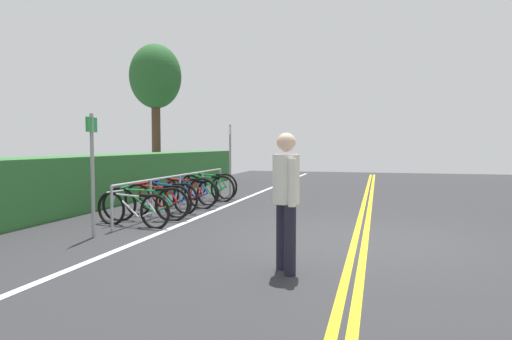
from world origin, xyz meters
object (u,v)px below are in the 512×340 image
Objects in this scene: pedestrian at (286,193)px; sign_post_near at (92,163)px; bicycle_7 at (211,185)px; bicycle_0 at (133,209)px; bicycle_3 at (167,197)px; bike_rack at (180,183)px; bicycle_6 at (207,188)px; bicycle_2 at (157,200)px; tree_mid at (155,79)px; bicycle_4 at (184,193)px; sign_post_far at (230,153)px; bicycle_1 at (146,204)px; bicycle_5 at (192,192)px.

pedestrian is 3.65m from sign_post_near.
sign_post_near is (-5.74, -0.11, 0.87)m from bicycle_7.
bicycle_0 is 1.87m from bicycle_3.
bicycle_6 is at bearing -0.19° from bike_rack.
tree_mid is at bearing 27.33° from bicycle_2.
bicycle_6 is (2.12, -0.13, 0.01)m from bicycle_3.
bicycle_3 is 0.98× the size of bicycle_4.
bicycle_0 is 0.98× the size of bicycle_2.
sign_post_far is (5.42, -0.13, 0.96)m from bicycle_0.
bicycle_4 is 2.13m from bicycle_7.
bicycle_2 reaches higher than bicycle_3.
sign_post_far is (4.80, -0.20, 0.94)m from bicycle_1.
bicycle_7 is at bearing -139.38° from tree_mid.
bicycle_7 is 5.81m from sign_post_near.
bicycle_6 is 0.30× the size of tree_mid.
bicycle_7 reaches higher than bicycle_0.
pedestrian reaches higher than bicycle_7.
bicycle_0 is (-2.27, -0.07, -0.29)m from bike_rack.
bicycle_3 is 3.09m from sign_post_near.
bicycle_0 is at bearing -155.11° from tree_mid.
bicycle_4 is 0.72m from bicycle_5.
bicycle_7 is at bearing 2.44° from bicycle_0.
tree_mid reaches higher than bicycle_7.
pedestrian is at bearing -157.26° from sign_post_far.
bicycle_5 is at bearing 6.86° from bike_rack.
bicycle_2 is at bearing -177.82° from bicycle_5.
bicycle_5 is 8.63m from tree_mid.
sign_post_near is at bearing 179.85° from bike_rack.
bicycle_7 is 0.83× the size of sign_post_far.
bicycle_4 is 5.94m from pedestrian.
bicycle_2 is 1.02× the size of pedestrian.
sign_post_far is at bearing -2.35° from bicycle_1.
sign_post_near is at bearing 175.65° from bicycle_0.
tree_mid is (7.76, 4.26, 3.88)m from bicycle_3.
sign_post_far reaches higher than bicycle_3.
bicycle_0 is at bearing -173.77° from bicycle_3.
sign_post_far is at bearing -4.43° from bicycle_4.
bicycle_0 and bicycle_5 have the same top height.
bicycle_6 is at bearing 172.10° from sign_post_far.
bicycle_3 reaches higher than bicycle_0.
bicycle_7 reaches higher than bicycle_3.
bicycle_3 is 9.67m from tree_mid.
bicycle_6 is 1.02× the size of pedestrian.
tree_mid is at bearing 24.89° from bicycle_0.
bicycle_7 reaches higher than bicycle_5.
bicycle_1 is 0.31× the size of tree_mid.
sign_post_near is 0.36× the size of tree_mid.
bike_rack is at bearing -2.08° from bicycle_2.
bicycle_4 is (0.25, 0.02, -0.24)m from bike_rack.
bicycle_0 is 0.97× the size of bicycle_3.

